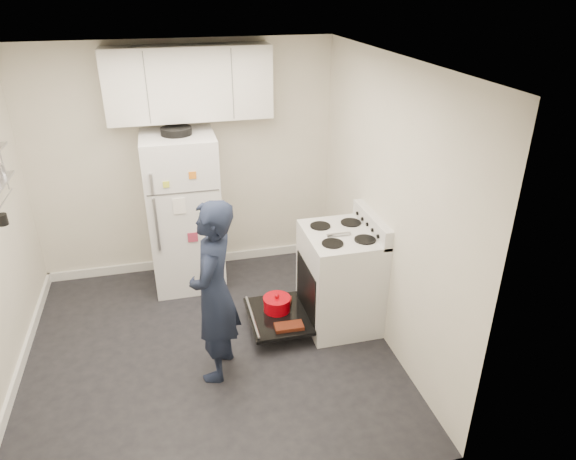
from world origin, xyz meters
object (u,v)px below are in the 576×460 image
object	(u,v)px
refrigerator	(184,211)
person	(214,292)
open_oven_door	(278,311)
electric_range	(338,279)

from	to	relation	value
refrigerator	person	bearing A→B (deg)	-85.10
open_oven_door	electric_range	bearing A→B (deg)	-2.60
person	refrigerator	bearing A→B (deg)	-154.31
electric_range	open_oven_door	xyz separation A→B (m)	(-0.58, 0.03, -0.29)
electric_range	person	distance (m)	1.32
open_oven_door	person	world-z (taller)	person
person	electric_range	bearing A→B (deg)	130.65
refrigerator	person	size ratio (longest dim) A/B	1.10
electric_range	person	size ratio (longest dim) A/B	0.70
open_oven_door	refrigerator	xyz separation A→B (m)	(-0.75, 1.07, 0.65)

